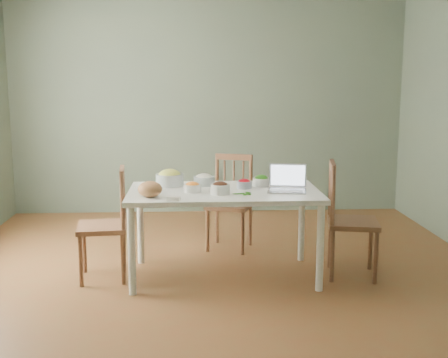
{
  "coord_description": "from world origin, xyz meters",
  "views": [
    {
      "loc": [
        -0.21,
        -4.9,
        1.73
      ],
      "look_at": [
        0.06,
        -0.02,
        0.87
      ],
      "focal_mm": 46.19,
      "sensor_mm": 36.0,
      "label": 1
    }
  ],
  "objects": [
    {
      "name": "chair_right",
      "position": [
        1.19,
        -0.07,
        0.51
      ],
      "size": [
        0.5,
        0.52,
        1.01
      ],
      "primitive_type": null,
      "rotation": [
        0.0,
        0.0,
        1.38
      ],
      "color": "#53321F",
      "rests_on": "floor"
    },
    {
      "name": "bowl_onion",
      "position": [
        -0.11,
        0.23,
        0.82
      ],
      "size": [
        0.2,
        0.2,
        0.1
      ],
      "primitive_type": null,
      "rotation": [
        0.0,
        0.0,
        0.07
      ],
      "color": "white",
      "rests_on": "dining_table"
    },
    {
      "name": "bowl_mushroom",
      "position": [
        0.02,
        -0.19,
        0.82
      ],
      "size": [
        0.2,
        0.2,
        0.1
      ],
      "primitive_type": null,
      "rotation": [
        0.0,
        0.0,
        0.36
      ],
      "color": "black",
      "rests_on": "dining_table"
    },
    {
      "name": "bowl_carrot",
      "position": [
        -0.21,
        -0.07,
        0.81
      ],
      "size": [
        0.17,
        0.17,
        0.08
      ],
      "primitive_type": null,
      "rotation": [
        0.0,
        0.0,
        -0.14
      ],
      "color": "gold",
      "rests_on": "dining_table"
    },
    {
      "name": "laptop",
      "position": [
        0.6,
        -0.11,
        0.89
      ],
      "size": [
        0.37,
        0.32,
        0.23
      ],
      "primitive_type": null,
      "rotation": [
        0.0,
        0.0,
        -0.2
      ],
      "color": "silver",
      "rests_on": "dining_table"
    },
    {
      "name": "bread_boule",
      "position": [
        -0.56,
        -0.26,
        0.84
      ],
      "size": [
        0.26,
        0.26,
        0.13
      ],
      "primitive_type": "ellipsoid",
      "rotation": [
        0.0,
        0.0,
        0.41
      ],
      "color": "#B27747",
      "rests_on": "dining_table"
    },
    {
      "name": "flatbread",
      "position": [
        0.46,
        0.33,
        0.78
      ],
      "size": [
        0.27,
        0.27,
        0.02
      ],
      "primitive_type": "cylinder",
      "rotation": [
        0.0,
        0.0,
        -0.43
      ],
      "color": "beige",
      "rests_on": "dining_table"
    },
    {
      "name": "bowl_squash",
      "position": [
        -0.42,
        0.22,
        0.85
      ],
      "size": [
        0.32,
        0.32,
        0.14
      ],
      "primitive_type": null,
      "rotation": [
        0.0,
        0.0,
        -0.36
      ],
      "color": "#C2BD52",
      "rests_on": "dining_table"
    },
    {
      "name": "bowl_redpep",
      "position": [
        0.24,
        0.07,
        0.81
      ],
      "size": [
        0.15,
        0.15,
        0.08
      ],
      "primitive_type": null,
      "rotation": [
        0.0,
        0.0,
        -0.14
      ],
      "color": "#B00506",
      "rests_on": "dining_table"
    },
    {
      "name": "floor",
      "position": [
        0.0,
        0.0,
        0.0
      ],
      "size": [
        5.0,
        5.0,
        0.0
      ],
      "primitive_type": "cube",
      "color": "brown",
      "rests_on": "ground"
    },
    {
      "name": "basil_bunch",
      "position": [
        0.2,
        -0.19,
        0.78
      ],
      "size": [
        0.19,
        0.19,
        0.02
      ],
      "primitive_type": null,
      "color": "#246B0E",
      "rests_on": "dining_table"
    },
    {
      "name": "wall_back",
      "position": [
        0.0,
        2.5,
        1.35
      ],
      "size": [
        5.0,
        0.0,
        2.7
      ],
      "primitive_type": "cube",
      "color": "slate",
      "rests_on": "ground"
    },
    {
      "name": "chair_far",
      "position": [
        0.16,
        0.81,
        0.48
      ],
      "size": [
        0.53,
        0.52,
        0.96
      ],
      "primitive_type": null,
      "rotation": [
        0.0,
        0.0,
        -0.33
      ],
      "color": "#53321F",
      "rests_on": "floor"
    },
    {
      "name": "butter_stick",
      "position": [
        -0.37,
        -0.42,
        0.79
      ],
      "size": [
        0.11,
        0.05,
        0.03
      ],
      "primitive_type": "cube",
      "rotation": [
        0.0,
        0.0,
        -0.22
      ],
      "color": "white",
      "rests_on": "dining_table"
    },
    {
      "name": "wall_front",
      "position": [
        0.0,
        -2.5,
        1.35
      ],
      "size": [
        5.0,
        0.0,
        2.7
      ],
      "primitive_type": "cube",
      "color": "slate",
      "rests_on": "ground"
    },
    {
      "name": "bowl_broccoli",
      "position": [
        0.41,
        0.17,
        0.82
      ],
      "size": [
        0.2,
        0.2,
        0.1
      ],
      "primitive_type": null,
      "rotation": [
        0.0,
        0.0,
        -0.42
      ],
      "color": "#296613",
      "rests_on": "dining_table"
    },
    {
      "name": "dining_table",
      "position": [
        0.06,
        -0.02,
        0.39
      ],
      "size": [
        1.65,
        0.93,
        0.77
      ],
      "primitive_type": null,
      "color": "silver",
      "rests_on": "floor"
    },
    {
      "name": "chair_left",
      "position": [
        -1.0,
        -0.02,
        0.49
      ],
      "size": [
        0.45,
        0.47,
        0.97
      ],
      "primitive_type": null,
      "rotation": [
        0.0,
        0.0,
        -1.47
      ],
      "color": "#53321F",
      "rests_on": "floor"
    }
  ]
}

